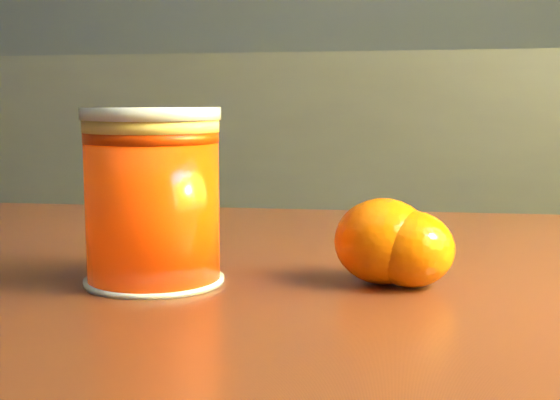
# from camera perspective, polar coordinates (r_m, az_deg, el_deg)

# --- Properties ---
(kitchen_counter) EXTENTS (3.15, 0.60, 0.90)m
(kitchen_counter) POSITION_cam_1_polar(r_m,az_deg,el_deg) (2.12, -11.46, -2.30)
(kitchen_counter) COLOR #48494D
(kitchen_counter) RESTS_ON ground
(juice_glass) EXTENTS (0.09, 0.09, 0.11)m
(juice_glass) POSITION_cam_1_polar(r_m,az_deg,el_deg) (0.51, -9.30, 0.19)
(juice_glass) COLOR #FF3A05
(juice_glass) RESTS_ON table
(orange_front) EXTENTS (0.07, 0.07, 0.06)m
(orange_front) POSITION_cam_1_polar(r_m,az_deg,el_deg) (0.51, 7.54, -2.99)
(orange_front) COLOR #DB6004
(orange_front) RESTS_ON table
(orange_back) EXTENTS (0.06, 0.06, 0.05)m
(orange_back) POSITION_cam_1_polar(r_m,az_deg,el_deg) (0.51, 9.56, -3.54)
(orange_back) COLOR #DB6004
(orange_back) RESTS_ON table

